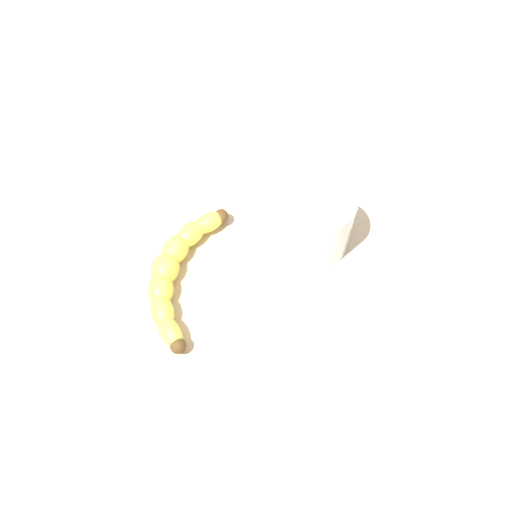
# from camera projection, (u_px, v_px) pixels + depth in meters

# --- Properties ---
(wooden_tabletop) EXTENTS (1.20, 1.20, 0.03)m
(wooden_tabletop) POSITION_uv_depth(u_px,v_px,m) (240.00, 187.00, 0.85)
(wooden_tabletop) COLOR #CEB394
(wooden_tabletop) RESTS_ON ground
(banana) EXTENTS (0.12, 0.22, 0.04)m
(banana) POSITION_uv_depth(u_px,v_px,m) (176.00, 271.00, 0.73)
(banana) COLOR #F3E147
(banana) RESTS_ON wooden_tabletop
(smoothie_glass) EXTENTS (0.08, 0.08, 0.11)m
(smoothie_glass) POSITION_uv_depth(u_px,v_px,m) (322.00, 224.00, 0.73)
(smoothie_glass) COLOR silver
(smoothie_glass) RESTS_ON wooden_tabletop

